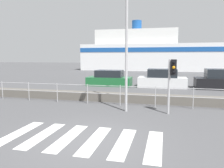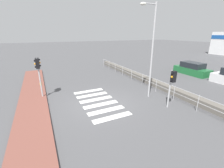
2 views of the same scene
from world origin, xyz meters
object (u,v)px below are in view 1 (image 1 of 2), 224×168
object	(u,v)px
traffic_light_far	(172,74)
ferry_boat	(150,53)
parked_car_green	(109,79)
parked_car_white	(162,79)
streetlamp	(126,25)
parked_car_black	(221,81)

from	to	relation	value
traffic_light_far	ferry_boat	xyz separation A→B (m)	(-3.19, 32.02, 1.38)
parked_car_green	parked_car_white	xyz separation A→B (m)	(4.58, -0.00, 0.07)
streetlamp	ferry_boat	world-z (taller)	ferry_boat
traffic_light_far	parked_car_white	distance (m)	8.90
ferry_boat	parked_car_black	size ratio (longest dim) A/B	6.73
parked_car_black	parked_car_green	bearing A→B (deg)	180.00
streetlamp	parked_car_black	size ratio (longest dim) A/B	1.63
parked_car_white	parked_car_black	size ratio (longest dim) A/B	1.01
ferry_boat	parked_car_white	world-z (taller)	ferry_boat
traffic_light_far	parked_car_green	size ratio (longest dim) A/B	0.63
traffic_light_far	parked_car_black	world-z (taller)	traffic_light_far
streetlamp	parked_car_black	xyz separation A→B (m)	(6.07, 9.01, -3.27)
traffic_light_far	parked_car_green	xyz separation A→B (m)	(-5.10, 8.82, -1.21)
traffic_light_far	streetlamp	size ratio (longest dim) A/B	0.38
ferry_boat	parked_car_black	xyz separation A→B (m)	(7.23, -23.21, -2.49)
ferry_boat	parked_car_black	bearing A→B (deg)	-72.69
parked_car_green	traffic_light_far	bearing A→B (deg)	-59.97
ferry_boat	parked_car_white	size ratio (longest dim) A/B	6.69
parked_car_green	streetlamp	bearing A→B (deg)	-71.22
parked_car_green	parked_car_black	world-z (taller)	parked_car_black
ferry_boat	parked_car_green	xyz separation A→B (m)	(-1.90, -23.21, -2.59)
streetlamp	parked_car_black	world-z (taller)	streetlamp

